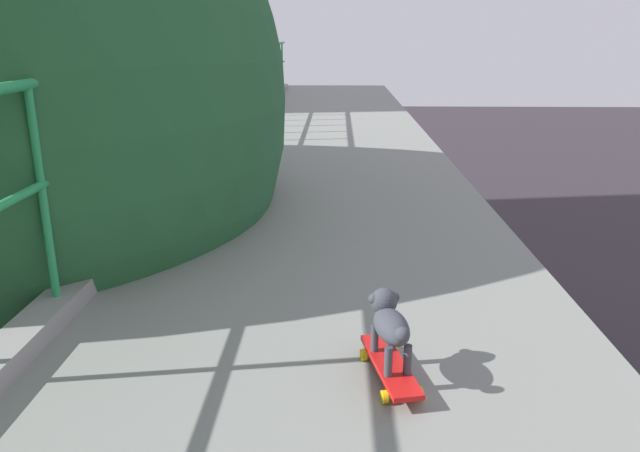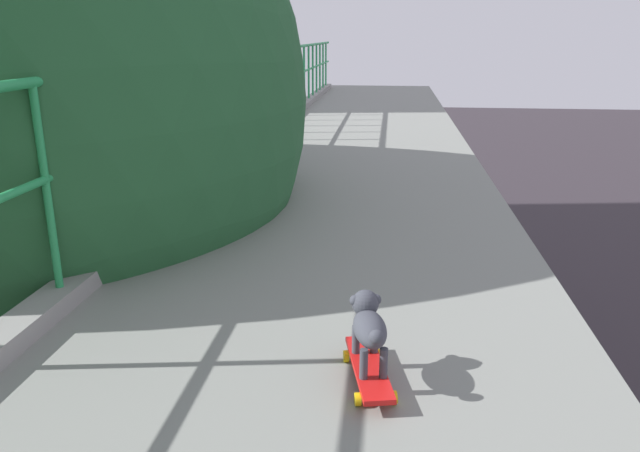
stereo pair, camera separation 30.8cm
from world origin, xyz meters
name	(u,v)px [view 1 (the left image)]	position (x,y,z in m)	size (l,w,h in m)	color
city_bus	(89,173)	(-8.07, 20.80, 1.84)	(2.73, 11.93, 3.24)	white
toy_skateboard	(390,366)	(1.54, 0.82, 5.43)	(0.26, 0.57, 0.08)	red
small_dog	(390,321)	(1.53, 0.86, 5.63)	(0.20, 0.40, 0.30)	#3E404A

